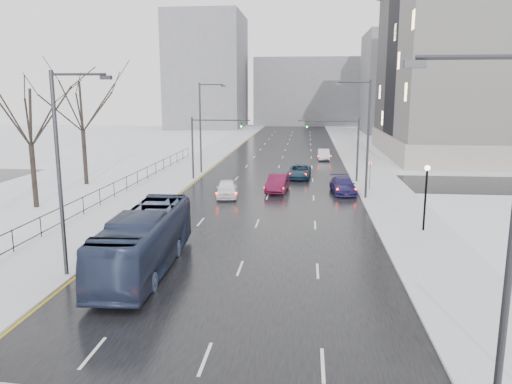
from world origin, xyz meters
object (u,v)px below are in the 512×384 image
(tree_park_d, at_px, (37,208))
(lamppost_r_mid, at_px, (426,188))
(mast_signal_right, at_px, (347,142))
(sedan_right_distant, at_px, (324,154))
(streetlight_r_mid, at_px, (365,133))
(mast_signal_left, at_px, (203,141))
(tree_park_e, at_px, (87,185))
(streetlight_l_far, at_px, (202,123))
(streetlight_r_near, at_px, (503,233))
(sedan_center_near, at_px, (227,189))
(streetlight_l_near, at_px, (63,165))
(sedan_right_far, at_px, (343,185))
(no_uturn_sign, at_px, (370,166))
(sedan_right_near, at_px, (278,183))
(sedan_right_cross, at_px, (299,172))
(bus, at_px, (145,241))

(tree_park_d, distance_m, lamppost_r_mid, 29.23)
(mast_signal_right, relative_size, sedan_right_distant, 1.52)
(streetlight_r_mid, height_order, mast_signal_left, streetlight_r_mid)
(tree_park_e, bearing_deg, lamppost_r_mid, -25.62)
(tree_park_d, bearing_deg, streetlight_r_mid, 13.01)
(tree_park_d, xyz_separation_m, streetlight_l_far, (9.63, 18.00, 5.62))
(tree_park_d, height_order, streetlight_r_near, streetlight_r_near)
(sedan_center_near, bearing_deg, streetlight_l_near, -111.26)
(lamppost_r_mid, xyz_separation_m, mast_signal_left, (-18.33, 18.00, 1.16))
(streetlight_r_near, distance_m, sedan_right_far, 32.74)
(no_uturn_sign, bearing_deg, sedan_right_near, -169.78)
(streetlight_r_near, xyz_separation_m, sedan_center_near, (-11.67, 29.61, -4.84))
(tree_park_d, xyz_separation_m, streetlight_r_near, (25.97, -24.00, 5.62))
(sedan_right_cross, bearing_deg, sedan_center_near, -117.41)
(streetlight_l_near, distance_m, sedan_center_near, 20.73)
(streetlight_r_near, height_order, sedan_center_near, streetlight_r_near)
(tree_park_d, bearing_deg, sedan_right_near, 24.57)
(streetlight_l_far, xyz_separation_m, sedan_right_cross, (10.76, -2.04, -4.89))
(no_uturn_sign, bearing_deg, streetlight_r_near, -91.74)
(tree_park_e, distance_m, streetlight_l_near, 26.61)
(streetlight_r_near, xyz_separation_m, mast_signal_right, (-0.84, 38.00, -1.51))
(streetlight_r_near, height_order, no_uturn_sign, streetlight_r_near)
(sedan_right_distant, bearing_deg, mast_signal_right, -85.20)
(mast_signal_left, xyz_separation_m, sedan_right_cross, (9.92, 1.97, -3.38))
(streetlight_r_near, xyz_separation_m, no_uturn_sign, (1.03, 34.00, -3.32))
(streetlight_l_far, bearing_deg, sedan_right_far, -33.11)
(sedan_right_distant, bearing_deg, bus, -104.33)
(streetlight_r_near, xyz_separation_m, sedan_right_distant, (-2.55, 55.06, -4.87))
(sedan_center_near, bearing_deg, no_uturn_sign, 11.21)
(streetlight_l_near, height_order, lamppost_r_mid, streetlight_l_near)
(tree_park_d, xyz_separation_m, no_uturn_sign, (27.00, 10.00, 2.30))
(mast_signal_right, xyz_separation_m, sedan_right_cross, (-4.73, 1.97, -3.38))
(streetlight_r_near, distance_m, mast_signal_left, 41.06)
(streetlight_l_near, bearing_deg, no_uturn_sign, 54.11)
(no_uturn_sign, distance_m, sedan_right_near, 8.72)
(streetlight_r_mid, bearing_deg, no_uturn_sign, 75.52)
(tree_park_d, xyz_separation_m, bus, (13.00, -12.64, 1.58))
(mast_signal_right, distance_m, sedan_center_near, 14.10)
(tree_park_e, bearing_deg, bus, -59.38)
(streetlight_l_near, bearing_deg, sedan_right_far, 56.46)
(bus, bearing_deg, lamppost_r_mid, 26.58)
(tree_park_d, bearing_deg, sedan_right_far, 18.84)
(mast_signal_left, relative_size, sedan_right_near, 1.36)
(tree_park_e, bearing_deg, sedan_right_far, -3.82)
(streetlight_l_far, height_order, bus, streetlight_l_far)
(lamppost_r_mid, bearing_deg, tree_park_d, 172.09)
(sedan_right_distant, bearing_deg, tree_park_e, -139.43)
(streetlight_r_near, height_order, streetlight_r_mid, same)
(tree_park_d, distance_m, sedan_right_distant, 38.91)
(streetlight_r_mid, relative_size, sedan_center_near, 2.30)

